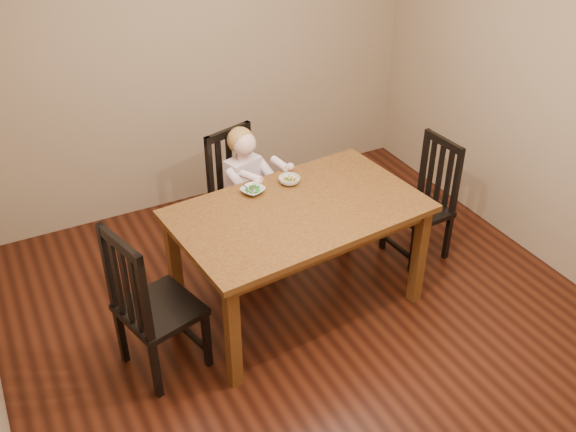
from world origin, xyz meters
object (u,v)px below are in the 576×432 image
bowl_peas (253,190)px  bowl_veg (289,180)px  chair_left (151,306)px  dining_table (298,220)px  chair_right (424,202)px  toddler (245,182)px  chair_child (242,197)px

bowl_peas → bowl_veg: (0.28, 0.00, 0.00)m
bowl_peas → bowl_veg: 0.28m
chair_left → bowl_veg: size_ratio=7.14×
dining_table → chair_right: bearing=5.9°
toddler → chair_child: bearing=-90.0°
dining_table → toddler: toddler is taller
dining_table → bowl_peas: (-0.19, 0.32, 0.12)m
chair_left → bowl_peas: 1.06m
toddler → bowl_veg: (0.15, -0.43, 0.20)m
dining_table → chair_right: 1.21m
dining_table → toddler: (-0.05, 0.75, -0.08)m
dining_table → bowl_veg: size_ratio=11.49×
chair_left → chair_right: chair_left is taller
chair_right → bowl_veg: chair_right is taller
chair_child → bowl_peas: size_ratio=6.63×
chair_right → toddler: size_ratio=1.66×
chair_left → toddler: 1.36m
chair_left → chair_right: 2.28m
chair_left → dining_table: bearing=81.8°
bowl_peas → chair_child: bearing=76.4°
bowl_veg → toddler: bearing=109.3°
chair_child → chair_right: size_ratio=1.05×
toddler → bowl_peas: size_ratio=3.81×
chair_right → bowl_peas: size_ratio=6.31×
chair_child → bowl_peas: 0.61m
chair_left → chair_right: bearing=81.3°
chair_right → chair_left: bearing=93.0°
chair_left → bowl_veg: 1.31m
dining_table → bowl_peas: 0.39m
chair_left → toddler: (1.03, 0.88, 0.13)m
chair_child → bowl_veg: size_ratio=6.83×
chair_left → bowl_peas: (0.90, 0.45, 0.33)m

